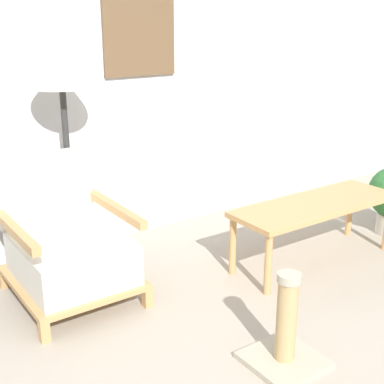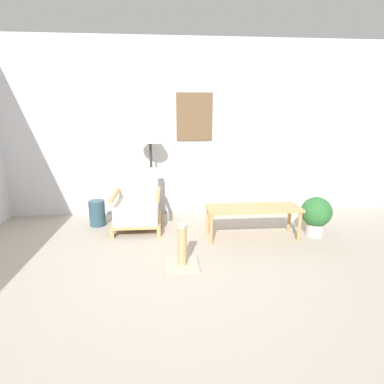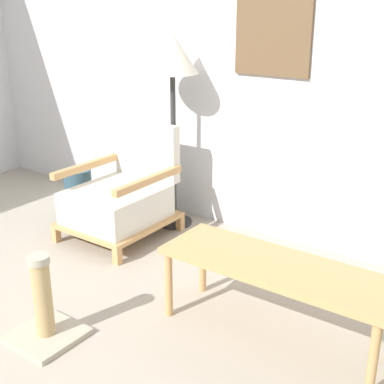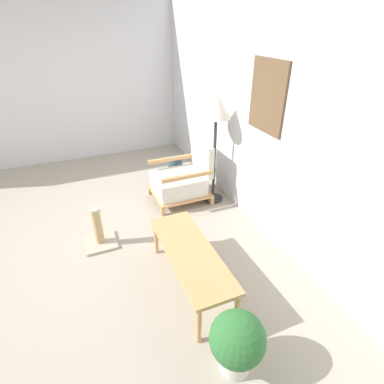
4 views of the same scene
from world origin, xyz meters
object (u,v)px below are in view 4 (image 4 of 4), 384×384
Objects in this scene: armchair at (182,180)px; vase at (176,168)px; potted_plant at (237,341)px; coffee_table at (191,255)px; floor_lamp at (216,112)px; scratching_post at (99,233)px.

armchair is 0.62m from vase.
potted_plant is (2.40, -0.51, 0.00)m from armchair.
coffee_table is at bearing -18.32° from armchair.
floor_lamp reaches higher than potted_plant.
coffee_table is at bearing 36.77° from scratching_post.
armchair reaches higher than scratching_post.
armchair reaches higher than vase.
coffee_table is 2.54× the size of scratching_post.
floor_lamp is 1.99m from scratching_post.
coffee_table is 3.26× the size of vase.
vase is 1.79m from scratching_post.
armchair is at bearing 161.68° from coffee_table.
coffee_table is 1.22m from scratching_post.
scratching_post is (0.58, -1.23, -0.15)m from armchair.
floor_lamp is 1.84m from coffee_table.
scratching_post is (-0.96, -0.72, -0.23)m from coffee_table.
floor_lamp is at bearing 157.73° from potted_plant.
coffee_table is (1.54, -0.51, 0.07)m from armchair.
armchair is 1.36m from scratching_post.
armchair is 2.45m from potted_plant.
potted_plant is at bearing 21.36° from scratching_post.
armchair is 1.53× the size of potted_plant.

